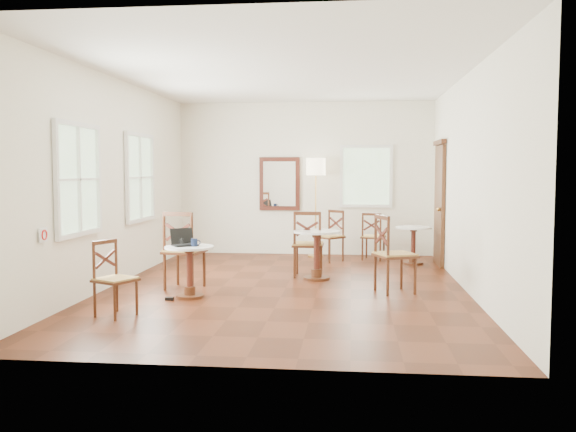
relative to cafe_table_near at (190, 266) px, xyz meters
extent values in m
plane|color=#4E1E0D|center=(1.18, 0.78, -0.42)|extent=(7.00, 7.00, 0.00)
cube|color=white|center=(1.18, 4.28, 1.08)|extent=(5.00, 0.02, 3.00)
cube|color=white|center=(1.18, -2.72, 1.08)|extent=(5.00, 0.02, 3.00)
cube|color=white|center=(-1.32, 0.78, 1.08)|extent=(0.02, 7.00, 3.00)
cube|color=white|center=(3.68, 0.78, 1.08)|extent=(0.02, 7.00, 3.00)
cube|color=white|center=(1.18, 0.78, 2.58)|extent=(5.00, 7.00, 0.02)
cube|color=#522F17|center=(3.64, 3.18, 0.63)|extent=(0.06, 0.90, 2.10)
cube|color=#4C2513|center=(3.62, 3.18, 1.73)|extent=(0.08, 1.02, 0.08)
sphere|color=#BF8C3F|center=(3.58, 2.86, 0.58)|extent=(0.07, 0.07, 0.07)
cube|color=#4F1E15|center=(0.68, 4.24, 0.98)|extent=(0.80, 0.05, 1.05)
cube|color=white|center=(0.68, 4.21, 0.98)|extent=(0.64, 0.02, 0.88)
cube|color=white|center=(-1.29, -1.32, 0.53)|extent=(0.02, 0.16, 0.16)
torus|color=red|center=(-1.27, -1.32, 0.53)|extent=(0.02, 0.12, 0.12)
cube|color=white|center=(-1.29, -0.42, 1.13)|extent=(0.06, 1.22, 1.42)
cube|color=white|center=(-1.29, 1.78, 1.13)|extent=(0.06, 1.22, 1.42)
cube|color=white|center=(2.38, 4.25, 1.13)|extent=(1.02, 0.06, 1.22)
cylinder|color=#4C2513|center=(0.00, 0.00, -0.40)|extent=(0.37, 0.37, 0.04)
cylinder|color=#4C2513|center=(0.00, 0.00, -0.33)|extent=(0.15, 0.15, 0.11)
cylinder|color=#4F1E15|center=(0.00, 0.00, -0.05)|extent=(0.08, 0.08, 0.55)
cylinder|color=#4C2513|center=(0.00, 0.00, 0.20)|extent=(0.13, 0.13, 0.05)
cylinder|color=white|center=(0.00, 0.00, 0.24)|extent=(0.64, 0.64, 0.03)
cylinder|color=#4C2513|center=(1.58, 1.49, -0.40)|extent=(0.40, 0.40, 0.04)
cylinder|color=#4C2513|center=(1.58, 1.49, -0.32)|extent=(0.16, 0.16, 0.12)
cylinder|color=#4F1E15|center=(1.58, 1.49, -0.01)|extent=(0.09, 0.09, 0.61)
cylinder|color=#4C2513|center=(1.58, 1.49, 0.27)|extent=(0.14, 0.14, 0.06)
cylinder|color=white|center=(1.58, 1.49, 0.32)|extent=(0.71, 0.71, 0.03)
cylinder|color=#4C2513|center=(3.20, 3.21, -0.40)|extent=(0.36, 0.36, 0.04)
cylinder|color=#4C2513|center=(3.20, 3.21, -0.33)|extent=(0.14, 0.14, 0.11)
cylinder|color=#4F1E15|center=(3.20, 3.21, -0.06)|extent=(0.08, 0.08, 0.54)
cylinder|color=#4C2513|center=(3.20, 3.21, 0.19)|extent=(0.13, 0.13, 0.05)
cylinder|color=white|center=(3.20, 3.21, 0.23)|extent=(0.63, 0.63, 0.03)
cylinder|color=#4C2513|center=(0.00, 0.76, -0.16)|extent=(0.04, 0.04, 0.52)
cylinder|color=#4C2513|center=(-0.06, 0.36, -0.16)|extent=(0.04, 0.04, 0.52)
cylinder|color=#4C2513|center=(-0.40, 0.83, -0.16)|extent=(0.04, 0.04, 0.52)
cylinder|color=#4C2513|center=(-0.47, 0.42, -0.16)|extent=(0.04, 0.04, 0.52)
cube|color=#4C2513|center=(-0.23, 0.59, 0.10)|extent=(0.58, 0.58, 0.03)
cube|color=#B08747|center=(-0.23, 0.59, 0.12)|extent=(0.55, 0.55, 0.05)
cylinder|color=#4C2513|center=(-0.06, 0.36, 0.38)|extent=(0.04, 0.04, 0.57)
cylinder|color=#4C2513|center=(-0.47, 0.42, 0.38)|extent=(0.04, 0.04, 0.57)
cube|color=#4C2513|center=(-0.27, 0.39, 0.65)|extent=(0.44, 0.11, 0.06)
cube|color=#4F1E15|center=(-0.27, 0.39, 0.40)|extent=(0.37, 0.09, 0.25)
cube|color=#4F1E15|center=(-0.27, 0.39, 0.40)|extent=(0.37, 0.09, 0.25)
cylinder|color=#4C2513|center=(-0.49, -1.30, -0.21)|extent=(0.03, 0.03, 0.41)
cylinder|color=#4C2513|center=(-0.79, -1.16, -0.21)|extent=(0.03, 0.03, 0.41)
cylinder|color=#4C2513|center=(-0.35, -1.00, -0.21)|extent=(0.03, 0.03, 0.41)
cylinder|color=#4C2513|center=(-0.64, -0.86, -0.21)|extent=(0.03, 0.03, 0.41)
cube|color=#4C2513|center=(-0.57, -1.08, -0.01)|extent=(0.53, 0.53, 0.03)
cube|color=#B08747|center=(-0.57, -1.08, 0.01)|extent=(0.51, 0.51, 0.04)
cylinder|color=#4C2513|center=(-0.79, -1.16, 0.22)|extent=(0.03, 0.03, 0.45)
cylinder|color=#4C2513|center=(-0.64, -0.86, 0.22)|extent=(0.03, 0.03, 0.45)
cube|color=#4C2513|center=(-0.72, -1.01, 0.42)|extent=(0.18, 0.32, 0.05)
cube|color=#4F1E15|center=(-0.72, -1.01, 0.22)|extent=(0.15, 0.27, 0.20)
cube|color=#4F1E15|center=(-0.72, -1.01, 0.22)|extent=(0.15, 0.27, 0.20)
cylinder|color=#4C2513|center=(1.62, 1.95, -0.18)|extent=(0.04, 0.04, 0.49)
cylinder|color=#4C2513|center=(1.62, 1.56, -0.18)|extent=(0.04, 0.04, 0.49)
cylinder|color=#4C2513|center=(1.23, 1.95, -0.18)|extent=(0.04, 0.04, 0.49)
cylinder|color=#4C2513|center=(1.23, 1.56, -0.18)|extent=(0.04, 0.04, 0.49)
cube|color=#4C2513|center=(1.43, 1.76, 0.07)|extent=(0.48, 0.48, 0.03)
cube|color=#B08747|center=(1.43, 1.76, 0.09)|extent=(0.46, 0.46, 0.04)
cylinder|color=#4C2513|center=(1.62, 1.56, 0.34)|extent=(0.04, 0.04, 0.54)
cylinder|color=#4C2513|center=(1.23, 1.56, 0.34)|extent=(0.04, 0.04, 0.54)
cube|color=#4C2513|center=(1.43, 1.56, 0.59)|extent=(0.41, 0.04, 0.05)
cube|color=#4F1E15|center=(1.43, 1.56, 0.35)|extent=(0.35, 0.03, 0.24)
cube|color=#4F1E15|center=(1.43, 1.56, 0.35)|extent=(0.35, 0.03, 0.24)
cylinder|color=#4C2513|center=(2.96, 0.50, -0.17)|extent=(0.04, 0.04, 0.50)
cylinder|color=#4C2513|center=(2.59, 0.35, -0.17)|extent=(0.04, 0.04, 0.50)
cylinder|color=#4C2513|center=(2.81, 0.87, -0.17)|extent=(0.04, 0.04, 0.50)
cylinder|color=#4C2513|center=(2.43, 0.72, -0.17)|extent=(0.04, 0.04, 0.50)
cube|color=#4C2513|center=(2.70, 0.61, 0.09)|extent=(0.64, 0.64, 0.03)
cube|color=#B08747|center=(2.70, 0.61, 0.10)|extent=(0.61, 0.61, 0.04)
cylinder|color=#4C2513|center=(2.59, 0.35, 0.36)|extent=(0.04, 0.04, 0.56)
cylinder|color=#4C2513|center=(2.43, 0.72, 0.36)|extent=(0.04, 0.04, 0.56)
cube|color=#4C2513|center=(2.51, 0.54, 0.62)|extent=(0.20, 0.41, 0.06)
cube|color=#4F1E15|center=(2.51, 0.54, 0.37)|extent=(0.16, 0.34, 0.25)
cube|color=#4F1E15|center=(2.51, 0.54, 0.37)|extent=(0.16, 0.34, 0.25)
cylinder|color=#4C2513|center=(2.71, 3.77, -0.21)|extent=(0.03, 0.03, 0.42)
cylinder|color=#4C2513|center=(2.63, 3.45, -0.21)|extent=(0.03, 0.03, 0.42)
cylinder|color=#4C2513|center=(2.39, 3.86, -0.21)|extent=(0.03, 0.03, 0.42)
cylinder|color=#4C2513|center=(2.31, 3.53, -0.21)|extent=(0.03, 0.03, 0.42)
cube|color=#4C2513|center=(2.51, 3.65, 0.00)|extent=(0.50, 0.50, 0.03)
cube|color=#B08747|center=(2.51, 3.65, 0.02)|extent=(0.47, 0.47, 0.04)
cylinder|color=#4C2513|center=(2.63, 3.45, 0.23)|extent=(0.03, 0.03, 0.46)
cylinder|color=#4C2513|center=(2.31, 3.53, 0.23)|extent=(0.03, 0.03, 0.46)
cube|color=#4C2513|center=(2.47, 3.49, 0.44)|extent=(0.35, 0.12, 0.05)
cube|color=#4F1E15|center=(2.47, 3.49, 0.24)|extent=(0.30, 0.10, 0.20)
cube|color=#4F1E15|center=(2.47, 3.49, 0.24)|extent=(0.30, 0.10, 0.20)
cylinder|color=#4C2513|center=(1.45, 3.35, -0.20)|extent=(0.04, 0.04, 0.44)
cylinder|color=#4C2513|center=(1.69, 3.61, -0.20)|extent=(0.04, 0.04, 0.44)
cylinder|color=#4C2513|center=(1.72, 3.11, -0.20)|extent=(0.04, 0.04, 0.44)
cylinder|color=#4C2513|center=(1.95, 3.38, -0.20)|extent=(0.04, 0.04, 0.44)
cube|color=#4C2513|center=(1.70, 3.36, 0.03)|extent=(0.61, 0.61, 0.03)
cube|color=#B08747|center=(1.70, 3.36, 0.04)|extent=(0.58, 0.58, 0.04)
cylinder|color=#4C2513|center=(1.69, 3.61, 0.27)|extent=(0.04, 0.04, 0.49)
cylinder|color=#4C2513|center=(1.95, 3.38, 0.27)|extent=(0.04, 0.04, 0.49)
cube|color=#4C2513|center=(1.82, 3.49, 0.49)|extent=(0.30, 0.27, 0.05)
cube|color=#4F1E15|center=(1.82, 3.49, 0.28)|extent=(0.25, 0.23, 0.22)
cube|color=#4F1E15|center=(1.82, 3.49, 0.28)|extent=(0.25, 0.23, 0.22)
cylinder|color=#BF8C3F|center=(1.42, 3.93, -0.40)|extent=(0.30, 0.30, 0.03)
cylinder|color=#BF8C3F|center=(1.42, 3.93, 0.45)|extent=(0.03, 0.03, 1.74)
cylinder|color=beige|center=(1.42, 3.93, 1.32)|extent=(0.37, 0.37, 0.33)
cube|color=black|center=(-0.07, 0.04, 0.27)|extent=(0.38, 0.36, 0.02)
cube|color=black|center=(-0.07, 0.04, 0.28)|extent=(0.28, 0.25, 0.00)
cube|color=black|center=(-0.14, 0.13, 0.37)|extent=(0.29, 0.24, 0.21)
cube|color=silver|center=(-0.14, 0.13, 0.37)|extent=(0.25, 0.20, 0.17)
ellipsoid|color=black|center=(-0.01, 0.14, 0.28)|extent=(0.11, 0.10, 0.04)
cylinder|color=black|center=(0.07, 0.00, 0.31)|extent=(0.08, 0.08, 0.10)
torus|color=black|center=(0.12, 0.00, 0.31)|extent=(0.07, 0.01, 0.07)
cylinder|color=white|center=(-0.12, 0.06, 0.31)|extent=(0.06, 0.06, 0.10)
cube|color=black|center=(-0.21, -0.20, -0.40)|extent=(0.10, 0.06, 0.04)
camera|label=1|loc=(2.10, -7.63, 1.24)|focal=37.64mm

